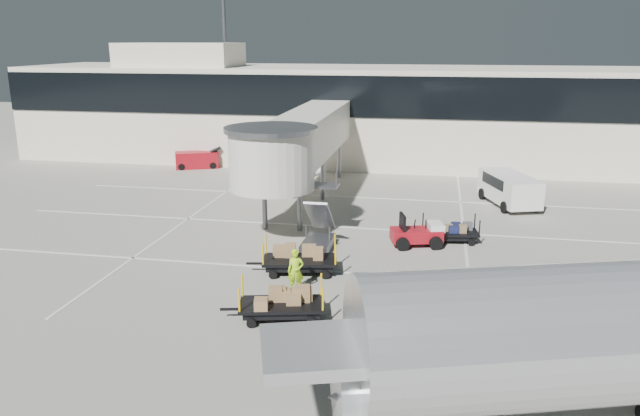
# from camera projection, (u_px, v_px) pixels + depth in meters

# --- Properties ---
(ground) EXTENTS (140.00, 140.00, 0.00)m
(ground) POSITION_uv_depth(u_px,v_px,m) (328.00, 288.00, 26.67)
(ground) COLOR #AFAB9C
(ground) RESTS_ON ground
(lane_markings) EXTENTS (40.00, 30.00, 0.02)m
(lane_markings) POSITION_uv_depth(u_px,v_px,m) (345.00, 225.00, 35.64)
(lane_markings) COLOR silver
(lane_markings) RESTS_ON ground
(terminal) EXTENTS (64.00, 12.11, 15.20)m
(terminal) POSITION_uv_depth(u_px,v_px,m) (384.00, 113.00, 54.04)
(terminal) COLOR silver
(terminal) RESTS_ON ground
(jet_bridge) EXTENTS (5.70, 20.40, 6.03)m
(jet_bridge) POSITION_uv_depth(u_px,v_px,m) (299.00, 142.00, 37.89)
(jet_bridge) COLOR beige
(jet_bridge) RESTS_ON ground
(baggage_tug) EXTENTS (2.85, 2.24, 1.71)m
(baggage_tug) POSITION_uv_depth(u_px,v_px,m) (418.00, 234.00, 32.03)
(baggage_tug) COLOR maroon
(baggage_tug) RESTS_ON ground
(suitcase_cart) EXTENTS (3.59, 1.81, 1.38)m
(suitcase_cart) POSITION_uv_depth(u_px,v_px,m) (451.00, 233.00, 32.70)
(suitcase_cart) COLOR black
(suitcase_cart) RESTS_ON ground
(box_cart_near) EXTENTS (4.02, 2.27, 1.54)m
(box_cart_near) POSITION_uv_depth(u_px,v_px,m) (279.00, 304.00, 23.62)
(box_cart_near) COLOR black
(box_cart_near) RESTS_ON ground
(box_cart_far) EXTENTS (4.21, 2.24, 1.61)m
(box_cart_far) POSITION_uv_depth(u_px,v_px,m) (300.00, 260.00, 28.35)
(box_cart_far) COLOR black
(box_cart_far) RESTS_ON ground
(ground_worker) EXTENTS (0.77, 0.60, 1.90)m
(ground_worker) POSITION_uv_depth(u_px,v_px,m) (296.00, 271.00, 26.05)
(ground_worker) COLOR #9CD616
(ground_worker) RESTS_ON ground
(minivan) EXTENTS (3.70, 5.63, 1.98)m
(minivan) POSITION_uv_depth(u_px,v_px,m) (508.00, 187.00, 39.83)
(minivan) COLOR white
(minivan) RESTS_ON ground
(belt_loader) EXTENTS (3.91, 2.71, 1.77)m
(belt_loader) POSITION_uv_depth(u_px,v_px,m) (197.00, 160.00, 51.40)
(belt_loader) COLOR maroon
(belt_loader) RESTS_ON ground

